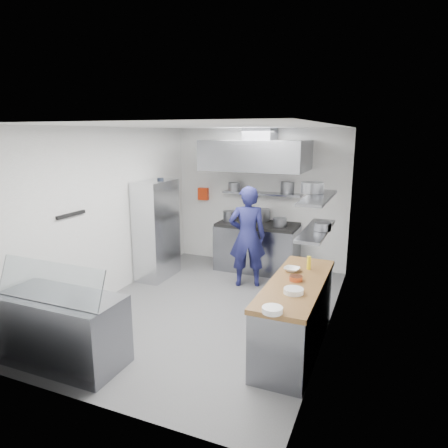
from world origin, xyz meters
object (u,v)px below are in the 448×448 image
at_px(gas_range, 257,248).
at_px(wire_rack, 157,230).
at_px(chef, 247,237).
at_px(display_case, 62,329).

distance_m(gas_range, wire_rack, 2.04).
height_order(gas_range, chef, chef).
xyz_separation_m(gas_range, chef, (0.09, -0.88, 0.46)).
height_order(wire_rack, display_case, wire_rack).
distance_m(gas_range, display_case, 4.25).
bearing_deg(chef, gas_range, -107.24).
relative_size(wire_rack, display_case, 1.23).
distance_m(wire_rack, display_case, 3.06).
bearing_deg(gas_range, display_case, -105.02).
bearing_deg(chef, wire_rack, -15.25).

